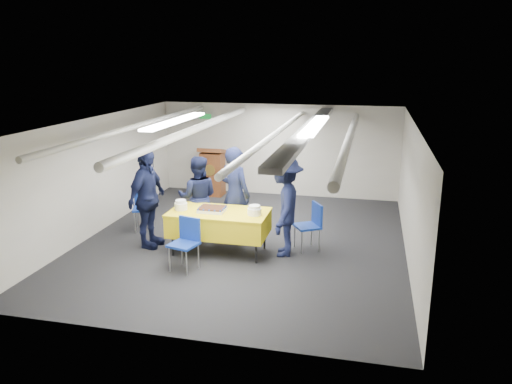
% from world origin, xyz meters
% --- Properties ---
extents(ground, '(7.00, 7.00, 0.00)m').
position_xyz_m(ground, '(0.00, 0.00, 0.00)').
color(ground, black).
rests_on(ground, ground).
extents(room_shell, '(6.00, 7.00, 2.30)m').
position_xyz_m(room_shell, '(0.09, 0.41, 1.81)').
color(room_shell, beige).
rests_on(room_shell, ground).
extents(serving_table, '(1.76, 0.93, 0.77)m').
position_xyz_m(serving_table, '(-0.29, -0.63, 0.56)').
color(serving_table, black).
rests_on(serving_table, ground).
extents(sheet_cake, '(0.48, 0.37, 0.09)m').
position_xyz_m(sheet_cake, '(-0.41, -0.65, 0.81)').
color(sheet_cake, white).
rests_on(sheet_cake, serving_table).
extents(plate_stack_left, '(0.23, 0.23, 0.18)m').
position_xyz_m(plate_stack_left, '(-0.99, -0.68, 0.85)').
color(plate_stack_left, white).
rests_on(plate_stack_left, serving_table).
extents(plate_stack_right, '(0.24, 0.24, 0.17)m').
position_xyz_m(plate_stack_right, '(0.37, -0.68, 0.85)').
color(plate_stack_right, white).
rests_on(plate_stack_right, serving_table).
extents(podium, '(0.62, 0.53, 1.25)m').
position_xyz_m(podium, '(-1.60, 3.05, 0.61)').
color(podium, brown).
rests_on(podium, ground).
extents(chair_near, '(0.51, 0.51, 0.87)m').
position_xyz_m(chair_near, '(-0.61, -1.44, 0.53)').
color(chair_near, gray).
rests_on(chair_near, ground).
extents(chair_right, '(0.58, 0.58, 0.87)m').
position_xyz_m(chair_right, '(1.30, -0.11, 0.53)').
color(chair_right, gray).
rests_on(chair_right, ground).
extents(chair_left, '(0.54, 0.54, 0.87)m').
position_xyz_m(chair_left, '(-2.17, 0.27, 0.53)').
color(chair_left, gray).
rests_on(chair_left, ground).
extents(sailor_a, '(0.79, 0.66, 1.83)m').
position_xyz_m(sailor_a, '(-0.18, 0.03, 0.92)').
color(sailor_a, black).
rests_on(sailor_a, ground).
extents(sailor_b, '(0.89, 0.76, 1.61)m').
position_xyz_m(sailor_b, '(-0.93, 0.05, 0.81)').
color(sailor_b, black).
rests_on(sailor_b, ground).
extents(sailor_c, '(0.58, 1.13, 1.84)m').
position_xyz_m(sailor_c, '(-1.65, -0.64, 0.92)').
color(sailor_c, black).
rests_on(sailor_c, ground).
extents(sailor_d, '(0.77, 1.22, 1.81)m').
position_xyz_m(sailor_d, '(0.84, -0.47, 0.90)').
color(sailor_d, black).
rests_on(sailor_d, ground).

